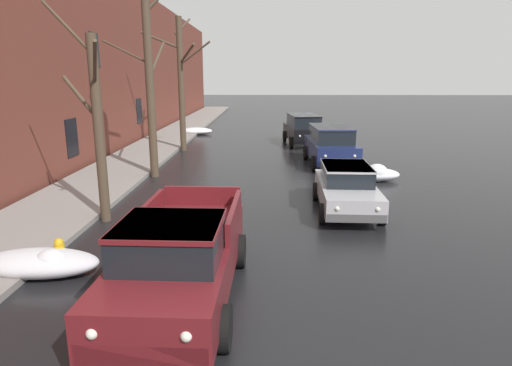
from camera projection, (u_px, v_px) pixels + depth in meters
The scene contains 14 objects.
left_sidewalk_slab at pixel (121, 168), 19.62m from camera, with size 3.12×80.00×0.15m, color gray.
brick_townhouse_facade at pixel (65, 59), 18.55m from camera, with size 0.63×80.00×9.57m.
snow_bank_near_corner_left at pixel (196, 131), 31.56m from camera, with size 2.28×1.34×0.50m.
snow_bank_along_left_kerb at pixel (334, 136), 28.51m from camera, with size 1.66×1.48×0.68m.
snow_bank_mid_block_left at pixel (42, 263), 9.17m from camera, with size 2.50×1.11×0.62m.
snow_bank_near_corner_right at pixel (374, 174), 17.54m from camera, with size 2.12×1.12×0.72m.
bare_tree_second_along_sidewalk at pixel (97, 125), 12.10m from camera, with size 1.91×2.24×5.98m.
bare_tree_mid_block at pixel (150, 82), 17.49m from camera, with size 3.35×1.88×7.88m.
bare_tree_far_down_block at pixel (181, 80), 23.90m from camera, with size 3.81×2.67×7.21m.
pickup_truck_maroon_approaching_near_lane at pixel (179, 258), 7.93m from camera, with size 2.24×5.16×1.76m.
sedan_silver_parked_kerbside_close at pixel (346, 187), 13.52m from camera, with size 1.95×4.14×1.42m.
suv_darkblue_parked_kerbside_mid at pixel (330, 144), 20.56m from camera, with size 2.25×4.61×1.82m.
suv_black_parked_far_down_block at pixel (303, 128), 26.77m from camera, with size 2.40×4.65×1.82m.
fire_hydrant at pixel (60, 254), 9.46m from camera, with size 0.42×0.22×0.71m.
Camera 1 is at (-0.11, -1.09, 4.07)m, focal length 30.83 mm.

